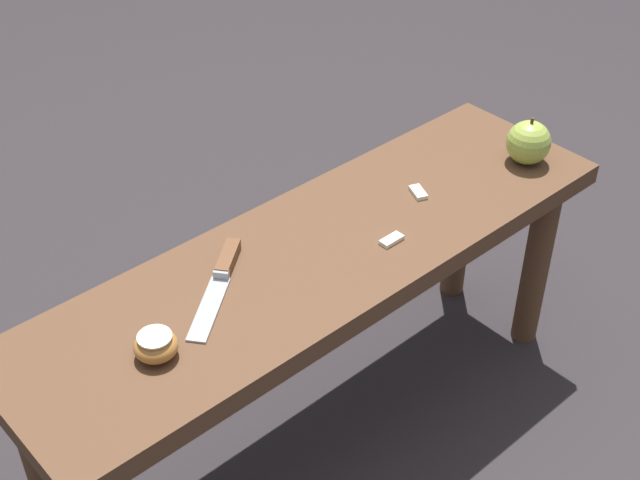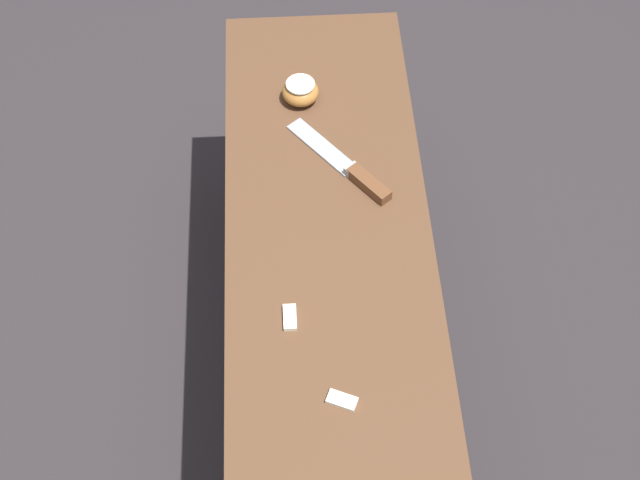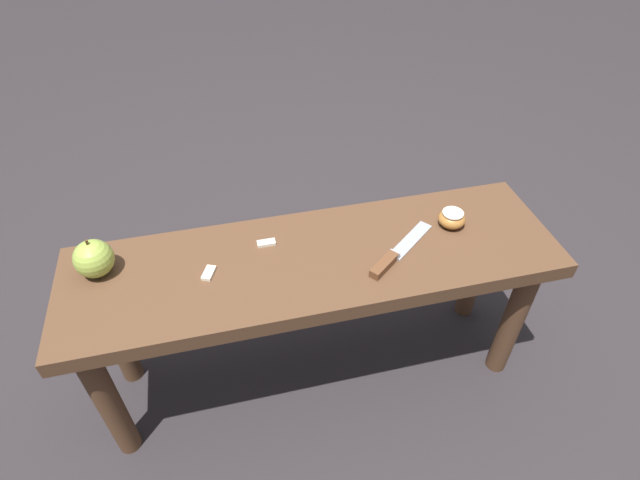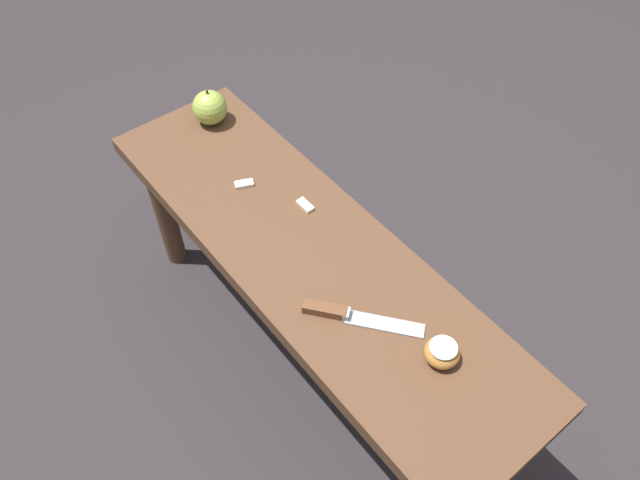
{
  "view_description": "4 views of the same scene",
  "coord_description": "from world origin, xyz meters",
  "px_view_note": "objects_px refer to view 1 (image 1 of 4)",
  "views": [
    {
      "loc": [
        -0.8,
        -0.9,
        1.4
      ],
      "look_at": [
        -0.02,
        -0.02,
        0.49
      ],
      "focal_mm": 50.0,
      "sensor_mm": 36.0,
      "label": 1
    },
    {
      "loc": [
        0.79,
        -0.06,
        1.63
      ],
      "look_at": [
        -0.02,
        -0.02,
        0.49
      ],
      "focal_mm": 50.0,
      "sensor_mm": 36.0,
      "label": 2
    },
    {
      "loc": [
        0.18,
        0.81,
        1.27
      ],
      "look_at": [
        -0.02,
        -0.02,
        0.49
      ],
      "focal_mm": 28.0,
      "sensor_mm": 36.0,
      "label": 3
    },
    {
      "loc": [
        -0.66,
        0.49,
        1.49
      ],
      "look_at": [
        -0.02,
        -0.02,
        0.49
      ],
      "focal_mm": 35.0,
      "sensor_mm": 36.0,
      "label": 4
    }
  ],
  "objects_px": {
    "apple_whole": "(528,142)",
    "wooden_bench": "(321,282)",
    "apple_cut": "(156,346)",
    "knife": "(222,274)"
  },
  "relations": [
    {
      "from": "apple_whole",
      "to": "wooden_bench",
      "type": "bearing_deg",
      "value": 172.53
    },
    {
      "from": "wooden_bench",
      "to": "apple_whole",
      "type": "relative_size",
      "value": 11.92
    },
    {
      "from": "apple_whole",
      "to": "apple_cut",
      "type": "bearing_deg",
      "value": 177.83
    },
    {
      "from": "knife",
      "to": "apple_cut",
      "type": "distance_m",
      "value": 0.2
    },
    {
      "from": "knife",
      "to": "wooden_bench",
      "type": "bearing_deg",
      "value": 125.7
    },
    {
      "from": "wooden_bench",
      "to": "knife",
      "type": "distance_m",
      "value": 0.2
    },
    {
      "from": "wooden_bench",
      "to": "apple_whole",
      "type": "distance_m",
      "value": 0.5
    },
    {
      "from": "knife",
      "to": "apple_whole",
      "type": "relative_size",
      "value": 2.1
    },
    {
      "from": "wooden_bench",
      "to": "knife",
      "type": "height_order",
      "value": "knife"
    },
    {
      "from": "wooden_bench",
      "to": "apple_cut",
      "type": "height_order",
      "value": "apple_cut"
    }
  ]
}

